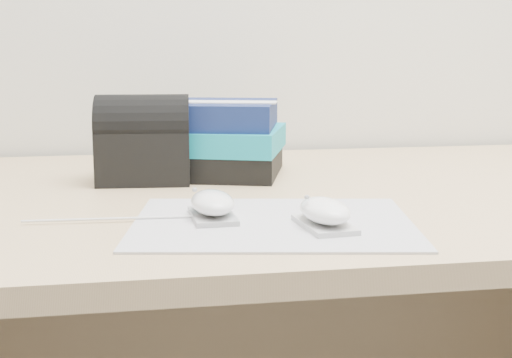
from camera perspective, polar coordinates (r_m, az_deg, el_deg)
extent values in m
cube|color=tan|center=(1.10, 3.21, -1.52)|extent=(1.60, 0.80, 0.03)
cube|color=tan|center=(1.56, -0.10, -11.78)|extent=(1.52, 0.03, 0.35)
cube|color=gray|center=(0.88, 1.35, -3.50)|extent=(0.38, 0.32, 0.00)
cube|color=#9A9A9D|center=(0.89, -3.49, -2.96)|extent=(0.06, 0.10, 0.01)
ellipsoid|color=white|center=(0.89, -3.50, -1.87)|extent=(0.06, 0.10, 0.03)
ellipsoid|color=gray|center=(0.88, -4.93, -0.85)|extent=(0.01, 0.01, 0.01)
cube|color=#AEAFB1|center=(0.85, 5.51, -3.66)|extent=(0.06, 0.10, 0.01)
ellipsoid|color=white|center=(0.85, 5.53, -2.52)|extent=(0.06, 0.10, 0.03)
ellipsoid|color=#9A9B9D|center=(0.84, 4.09, -1.46)|extent=(0.01, 0.01, 0.01)
cylinder|color=silver|center=(0.90, -10.53, -3.12)|extent=(0.25, 0.01, 0.00)
cube|color=black|center=(1.22, -4.16, 1.38)|extent=(0.30, 0.26, 0.04)
cube|color=#0E869C|center=(1.21, -3.93, 3.23)|extent=(0.29, 0.26, 0.04)
cube|color=#101D4D|center=(1.21, -4.36, 5.19)|extent=(0.29, 0.25, 0.04)
cube|color=silver|center=(1.18, -4.27, 6.17)|extent=(0.25, 0.11, 0.00)
cube|color=black|center=(1.15, -8.96, 1.81)|extent=(0.15, 0.11, 0.08)
cylinder|color=black|center=(1.14, -9.03, 4.19)|extent=(0.15, 0.11, 0.10)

